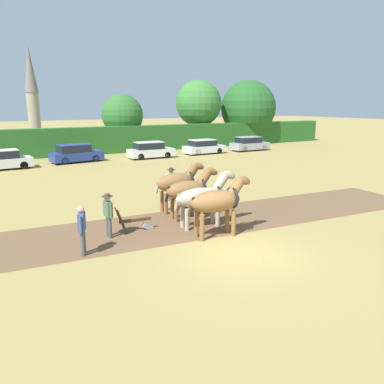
{
  "coord_description": "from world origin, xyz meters",
  "views": [
    {
      "loc": [
        -7.49,
        -9.59,
        5.01
      ],
      "look_at": [
        0.83,
        4.89,
        1.1
      ],
      "focal_mm": 35.0,
      "sensor_mm": 36.0,
      "label": 1
    }
  ],
  "objects_px": {
    "plow": "(138,223)",
    "parked_car_center_left": "(4,160)",
    "draft_horse_trail_right": "(178,182)",
    "parked_car_center": "(76,154)",
    "tree_center_right": "(199,104)",
    "church_spire": "(31,86)",
    "farmer_at_plow": "(108,212)",
    "farmer_onlooker_left": "(82,226)",
    "tree_right": "(248,108)",
    "draft_horse_lead_right": "(203,197)",
    "draft_horse_lead_left": "(218,201)",
    "parked_car_far_right": "(249,144)",
    "tree_center": "(123,115)",
    "farmer_beside_team": "(171,181)",
    "parked_car_center_right": "(150,150)",
    "draft_horse_trail_left": "(190,190)",
    "parked_car_right": "(204,147)"
  },
  "relations": [
    {
      "from": "plow",
      "to": "parked_car_center_left",
      "type": "xyz_separation_m",
      "value": [
        -3.63,
        19.12,
        0.43
      ]
    },
    {
      "from": "draft_horse_trail_right",
      "to": "parked_car_center",
      "type": "bearing_deg",
      "value": 96.57
    },
    {
      "from": "tree_center_right",
      "to": "church_spire",
      "type": "height_order",
      "value": "church_spire"
    },
    {
      "from": "farmer_at_plow",
      "to": "farmer_onlooker_left",
      "type": "distance_m",
      "value": 1.81
    },
    {
      "from": "tree_right",
      "to": "plow",
      "type": "bearing_deg",
      "value": -134.83
    },
    {
      "from": "parked_car_center_left",
      "to": "draft_horse_trail_right",
      "type": "bearing_deg",
      "value": -74.32
    },
    {
      "from": "church_spire",
      "to": "draft_horse_lead_right",
      "type": "distance_m",
      "value": 68.3
    },
    {
      "from": "draft_horse_lead_left",
      "to": "parked_car_far_right",
      "type": "bearing_deg",
      "value": 54.0
    },
    {
      "from": "tree_center",
      "to": "parked_car_center_left",
      "type": "distance_m",
      "value": 15.39
    },
    {
      "from": "farmer_onlooker_left",
      "to": "parked_car_center",
      "type": "height_order",
      "value": "farmer_onlooker_left"
    },
    {
      "from": "farmer_beside_team",
      "to": "parked_car_center_right",
      "type": "xyz_separation_m",
      "value": [
        5.65,
        15.63,
        -0.31
      ]
    },
    {
      "from": "tree_center_right",
      "to": "farmer_onlooker_left",
      "type": "height_order",
      "value": "tree_center_right"
    },
    {
      "from": "draft_horse_lead_left",
      "to": "farmer_at_plow",
      "type": "xyz_separation_m",
      "value": [
        -3.71,
        1.97,
        -0.39
      ]
    },
    {
      "from": "draft_horse_lead_left",
      "to": "farmer_beside_team",
      "type": "height_order",
      "value": "draft_horse_lead_left"
    },
    {
      "from": "draft_horse_lead_right",
      "to": "plow",
      "type": "height_order",
      "value": "draft_horse_lead_right"
    },
    {
      "from": "tree_center_right",
      "to": "parked_car_center_right",
      "type": "relative_size",
      "value": 1.83
    },
    {
      "from": "tree_center_right",
      "to": "tree_right",
      "type": "xyz_separation_m",
      "value": [
        6.95,
        -1.12,
        -0.58
      ]
    },
    {
      "from": "tree_center",
      "to": "draft_horse_lead_left",
      "type": "relative_size",
      "value": 2.23
    },
    {
      "from": "plow",
      "to": "draft_horse_lead_left",
      "type": "bearing_deg",
      "value": -36.9
    },
    {
      "from": "plow",
      "to": "farmer_beside_team",
      "type": "distance_m",
      "value": 4.99
    },
    {
      "from": "draft_horse_lead_left",
      "to": "draft_horse_trail_left",
      "type": "bearing_deg",
      "value": 89.87
    },
    {
      "from": "draft_horse_trail_left",
      "to": "farmer_onlooker_left",
      "type": "distance_m",
      "value": 5.57
    },
    {
      "from": "draft_horse_trail_right",
      "to": "draft_horse_lead_left",
      "type": "bearing_deg",
      "value": -89.95
    },
    {
      "from": "tree_center_right",
      "to": "farmer_at_plow",
      "type": "xyz_separation_m",
      "value": [
        -20.61,
        -27.75,
        -4.13
      ]
    },
    {
      "from": "tree_center",
      "to": "parked_car_center_right",
      "type": "bearing_deg",
      "value": -91.1
    },
    {
      "from": "tree_center",
      "to": "church_spire",
      "type": "xyz_separation_m",
      "value": [
        -4.07,
        39.89,
        4.66
      ]
    },
    {
      "from": "draft_horse_trail_right",
      "to": "farmer_at_plow",
      "type": "distance_m",
      "value": 4.49
    },
    {
      "from": "church_spire",
      "to": "farmer_onlooker_left",
      "type": "height_order",
      "value": "church_spire"
    },
    {
      "from": "tree_center_right",
      "to": "draft_horse_trail_right",
      "type": "height_order",
      "value": "tree_center_right"
    },
    {
      "from": "parked_car_far_right",
      "to": "parked_car_center",
      "type": "bearing_deg",
      "value": 178.07
    },
    {
      "from": "tree_right",
      "to": "draft_horse_lead_right",
      "type": "height_order",
      "value": "tree_right"
    },
    {
      "from": "church_spire",
      "to": "draft_horse_lead_right",
      "type": "height_order",
      "value": "church_spire"
    },
    {
      "from": "parked_car_center_right",
      "to": "draft_horse_trail_right",
      "type": "bearing_deg",
      "value": -108.04
    },
    {
      "from": "tree_center",
      "to": "parked_car_far_right",
      "type": "bearing_deg",
      "value": -33.33
    },
    {
      "from": "parked_car_right",
      "to": "farmer_beside_team",
      "type": "bearing_deg",
      "value": -128.49
    },
    {
      "from": "tree_right",
      "to": "parked_car_center",
      "type": "height_order",
      "value": "tree_right"
    },
    {
      "from": "tree_center_right",
      "to": "farmer_beside_team",
      "type": "distance_m",
      "value": 29.06
    },
    {
      "from": "tree_center",
      "to": "farmer_at_plow",
      "type": "relative_size",
      "value": 3.57
    },
    {
      "from": "draft_horse_lead_left",
      "to": "plow",
      "type": "xyz_separation_m",
      "value": [
        -2.43,
        2.17,
        -1.09
      ]
    },
    {
      "from": "farmer_beside_team",
      "to": "parked_car_center_left",
      "type": "relative_size",
      "value": 0.43
    },
    {
      "from": "tree_right",
      "to": "draft_horse_lead_left",
      "type": "distance_m",
      "value": 37.37
    },
    {
      "from": "draft_horse_trail_right",
      "to": "parked_car_center_right",
      "type": "height_order",
      "value": "draft_horse_trail_right"
    },
    {
      "from": "draft_horse_lead_left",
      "to": "draft_horse_lead_right",
      "type": "distance_m",
      "value": 1.31
    },
    {
      "from": "plow",
      "to": "parked_car_center",
      "type": "relative_size",
      "value": 0.34
    },
    {
      "from": "parked_car_center_right",
      "to": "parked_car_far_right",
      "type": "xyz_separation_m",
      "value": [
        12.01,
        0.06,
        -0.0
      ]
    },
    {
      "from": "draft_horse_lead_left",
      "to": "farmer_onlooker_left",
      "type": "relative_size",
      "value": 1.59
    },
    {
      "from": "church_spire",
      "to": "draft_horse_lead_right",
      "type": "relative_size",
      "value": 5.6
    },
    {
      "from": "draft_horse_trail_right",
      "to": "farmer_at_plow",
      "type": "height_order",
      "value": "draft_horse_trail_right"
    },
    {
      "from": "tree_center_right",
      "to": "parked_car_center_right",
      "type": "bearing_deg",
      "value": -141.22
    },
    {
      "from": "draft_horse_lead_right",
      "to": "parked_car_right",
      "type": "xyz_separation_m",
      "value": [
        12.55,
        20.31,
        -0.56
      ]
    }
  ]
}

